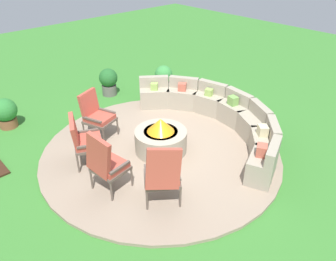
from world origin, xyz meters
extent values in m
plane|color=#387A2D|center=(0.00, 0.00, 0.00)|extent=(24.00, 24.00, 0.00)
cylinder|color=gray|center=(0.00, 0.00, 0.03)|extent=(4.88, 4.88, 0.06)
cylinder|color=#9E937F|center=(0.00, 0.00, 0.29)|extent=(1.06, 1.06, 0.46)
cylinder|color=black|center=(0.00, 0.00, 0.49)|extent=(0.69, 0.69, 0.06)
cone|color=orange|center=(0.00, 0.00, 0.66)|extent=(0.55, 0.55, 0.28)
cube|color=#9E937F|center=(1.90, 0.75, 0.30)|extent=(0.69, 0.85, 0.48)
cube|color=#9E937F|center=(2.04, 0.80, 0.68)|extent=(0.42, 0.74, 0.28)
cube|color=#9E937F|center=(1.53, 1.36, 0.30)|extent=(0.83, 0.85, 0.48)
cube|color=#9E937F|center=(1.64, 1.46, 0.68)|extent=(0.61, 0.66, 0.28)
cube|color=#9E937F|center=(0.96, 1.80, 0.30)|extent=(0.86, 0.74, 0.48)
cube|color=#9E937F|center=(1.03, 1.93, 0.68)|extent=(0.72, 0.49, 0.28)
cube|color=#9E937F|center=(0.28, 2.03, 0.30)|extent=(0.79, 0.55, 0.48)
cube|color=#9E937F|center=(0.30, 2.17, 0.68)|extent=(0.75, 0.26, 0.28)
cube|color=#9E937F|center=(-0.44, 2.00, 0.30)|extent=(0.82, 0.60, 0.48)
cube|color=#9E937F|center=(-0.47, 2.14, 0.68)|extent=(0.75, 0.31, 0.28)
cube|color=#9E937F|center=(-1.10, 1.72, 0.30)|extent=(0.86, 0.78, 0.48)
cube|color=#9E937F|center=(-1.18, 1.85, 0.68)|extent=(0.71, 0.53, 0.28)
cube|color=#9E937F|center=(-1.63, 1.24, 0.30)|extent=(0.80, 0.86, 0.48)
cube|color=#9E937F|center=(-1.74, 1.32, 0.68)|extent=(0.57, 0.68, 0.28)
cube|color=#93B756|center=(-1.59, 1.21, 0.63)|extent=(0.23, 0.23, 0.17)
cube|color=#BC5B47|center=(1.86, 0.73, 0.65)|extent=(0.26, 0.27, 0.21)
cube|color=#BC5B47|center=(-1.07, 1.68, 0.64)|extent=(0.26, 0.25, 0.20)
cube|color=#93B756|center=(-0.43, 1.95, 0.63)|extent=(0.20, 0.19, 0.17)
cube|color=#70A34C|center=(0.27, 1.98, 0.64)|extent=(0.24, 0.21, 0.20)
cube|color=beige|center=(1.49, 1.33, 0.64)|extent=(0.27, 0.26, 0.20)
cylinder|color=brown|center=(-1.12, -0.29, 0.25)|extent=(0.04, 0.04, 0.38)
cylinder|color=brown|center=(-0.96, -0.76, 0.25)|extent=(0.04, 0.04, 0.38)
cylinder|color=brown|center=(-1.62, -0.46, 0.25)|extent=(0.04, 0.04, 0.38)
cylinder|color=brown|center=(-1.46, -0.93, 0.25)|extent=(0.04, 0.04, 0.38)
cube|color=brown|center=(-1.29, -0.61, 0.47)|extent=(0.71, 0.69, 0.05)
cube|color=#B24738|center=(-1.29, -0.61, 0.54)|extent=(0.65, 0.63, 0.09)
cube|color=#B24738|center=(-1.52, -0.69, 0.79)|extent=(0.28, 0.53, 0.62)
cube|color=brown|center=(-1.37, -0.38, 0.60)|extent=(0.47, 0.20, 0.04)
cube|color=brown|center=(-1.21, -0.83, 0.60)|extent=(0.47, 0.20, 0.04)
cylinder|color=brown|center=(-0.79, -0.92, 0.25)|extent=(0.04, 0.04, 0.38)
cylinder|color=brown|center=(-0.28, -1.18, 0.25)|extent=(0.04, 0.04, 0.38)
cylinder|color=brown|center=(-1.01, -1.37, 0.25)|extent=(0.04, 0.04, 0.38)
cylinder|color=brown|center=(-0.50, -1.62, 0.25)|extent=(0.04, 0.04, 0.38)
cube|color=brown|center=(-0.64, -1.27, 0.47)|extent=(0.78, 0.75, 0.05)
cube|color=#B24738|center=(-0.64, -1.27, 0.54)|extent=(0.72, 0.69, 0.09)
cube|color=#B24738|center=(-0.74, -1.47, 0.77)|extent=(0.59, 0.39, 0.64)
cube|color=brown|center=(-0.89, -1.15, 0.60)|extent=(0.24, 0.43, 0.04)
cube|color=brown|center=(-0.40, -1.39, 0.60)|extent=(0.24, 0.43, 0.04)
cylinder|color=brown|center=(-0.01, -1.20, 0.25)|extent=(0.04, 0.04, 0.38)
cylinder|color=brown|center=(0.48, -1.12, 0.25)|extent=(0.04, 0.04, 0.38)
cylinder|color=brown|center=(0.07, -1.68, 0.25)|extent=(0.04, 0.04, 0.38)
cylinder|color=brown|center=(0.56, -1.60, 0.25)|extent=(0.04, 0.04, 0.38)
cube|color=brown|center=(0.27, -1.40, 0.47)|extent=(0.61, 0.60, 0.05)
cube|color=#B24738|center=(0.27, -1.40, 0.54)|extent=(0.56, 0.55, 0.09)
cube|color=#B24738|center=(0.31, -1.62, 0.85)|extent=(0.60, 0.19, 0.78)
cube|color=brown|center=(0.04, -1.44, 0.60)|extent=(0.12, 0.45, 0.04)
cube|color=brown|center=(0.51, -1.36, 0.60)|extent=(0.12, 0.45, 0.04)
cylinder|color=brown|center=(0.71, -1.00, 0.25)|extent=(0.04, 0.04, 0.38)
cylinder|color=brown|center=(1.03, -0.57, 0.25)|extent=(0.04, 0.04, 0.38)
cylinder|color=brown|center=(1.12, -1.30, 0.25)|extent=(0.04, 0.04, 0.38)
cylinder|color=brown|center=(1.44, -0.86, 0.25)|extent=(0.04, 0.04, 0.38)
cube|color=brown|center=(1.08, -0.93, 0.47)|extent=(0.78, 0.79, 0.05)
cube|color=#B24738|center=(1.08, -0.93, 0.54)|extent=(0.72, 0.72, 0.09)
cube|color=#B24738|center=(1.26, -1.07, 0.84)|extent=(0.41, 0.56, 0.74)
cube|color=brown|center=(0.92, -1.14, 0.60)|extent=(0.40, 0.31, 0.04)
cube|color=brown|center=(1.23, -0.73, 0.60)|extent=(0.40, 0.31, 0.04)
cylinder|color=#605B56|center=(-2.24, 2.11, 0.15)|extent=(0.41, 0.41, 0.31)
sphere|color=#3D8E42|center=(-2.24, 2.11, 0.53)|extent=(0.49, 0.49, 0.49)
cylinder|color=brown|center=(-3.24, -1.92, 0.11)|extent=(0.40, 0.40, 0.22)
sphere|color=#2D7A33|center=(-3.24, -1.92, 0.44)|extent=(0.54, 0.54, 0.54)
cylinder|color=#605B56|center=(-3.13, 0.85, 0.14)|extent=(0.40, 0.40, 0.28)
sphere|color=#236028|center=(-3.13, 0.85, 0.51)|extent=(0.51, 0.51, 0.51)
camera|label=1|loc=(4.22, -3.72, 3.92)|focal=35.05mm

